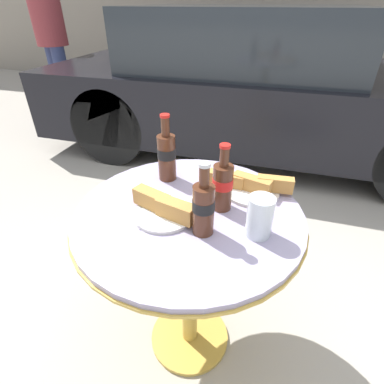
# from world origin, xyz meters

# --- Properties ---
(ground_plane) EXTENTS (30.00, 30.00, 0.00)m
(ground_plane) POSITION_xyz_m (0.00, 0.00, 0.00)
(ground_plane) COLOR #A8A093
(bistro_table) EXTENTS (0.78, 0.78, 0.74)m
(bistro_table) POSITION_xyz_m (0.00, 0.00, 0.60)
(bistro_table) COLOR gold
(bistro_table) RESTS_ON ground_plane
(cola_bottle_left) EXTENTS (0.07, 0.07, 0.23)m
(cola_bottle_left) POSITION_xyz_m (0.10, 0.05, 0.83)
(cola_bottle_left) COLOR #4C2819
(cola_bottle_left) RESTS_ON bistro_table
(cola_bottle_right) EXTENTS (0.07, 0.07, 0.24)m
(cola_bottle_right) POSITION_xyz_m (0.07, -0.09, 0.84)
(cola_bottle_right) COLOR #4C2819
(cola_bottle_right) RESTS_ON bistro_table
(cola_bottle_center) EXTENTS (0.07, 0.07, 0.26)m
(cola_bottle_center) POSITION_xyz_m (-0.14, 0.18, 0.84)
(cola_bottle_center) COLOR #4C2819
(cola_bottle_center) RESTS_ON bistro_table
(drinking_glass) EXTENTS (0.08, 0.08, 0.13)m
(drinking_glass) POSITION_xyz_m (0.24, -0.05, 0.80)
(drinking_glass) COLOR silver
(drinking_glass) RESTS_ON bistro_table
(lunch_plate_near) EXTENTS (0.24, 0.20, 0.07)m
(lunch_plate_near) POSITION_xyz_m (-0.07, -0.05, 0.77)
(lunch_plate_near) COLOR silver
(lunch_plate_near) RESTS_ON bistro_table
(lunch_plate_far) EXTENTS (0.31, 0.21, 0.07)m
(lunch_plate_far) POSITION_xyz_m (0.18, 0.18, 0.77)
(lunch_plate_far) COLOR silver
(lunch_plate_far) RESTS_ON bistro_table
(parked_car) EXTENTS (4.11, 1.76, 1.30)m
(parked_car) POSITION_xyz_m (-0.02, 2.33, 0.62)
(parked_car) COLOR black
(parked_car) RESTS_ON ground_plane
(pedestrian) EXTENTS (0.37, 0.37, 1.80)m
(pedestrian) POSITION_xyz_m (-2.59, 2.67, 1.01)
(pedestrian) COLOR navy
(pedestrian) RESTS_ON ground_plane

